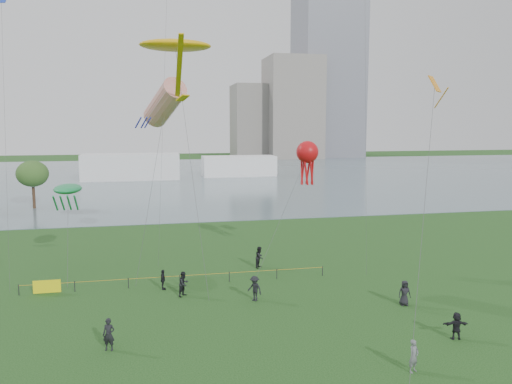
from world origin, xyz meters
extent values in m
plane|color=#153912|center=(0.00, 0.00, 0.00)|extent=(400.00, 400.00, 0.00)
cube|color=slate|center=(0.00, 100.00, 0.02)|extent=(400.00, 120.00, 0.08)
cube|color=slate|center=(62.00, 168.00, 60.00)|extent=(24.00, 24.00, 120.00)
cube|color=slate|center=(46.00, 162.00, 19.00)|extent=(20.00, 20.00, 38.00)
cube|color=slate|center=(32.00, 168.00, 14.00)|extent=(16.00, 18.00, 28.00)
cube|color=white|center=(-12.00, 95.00, 3.00)|extent=(22.00, 8.00, 6.00)
cube|color=white|center=(14.00, 98.00, 2.50)|extent=(18.00, 7.00, 5.00)
cylinder|color=#362418|center=(-24.98, 56.25, 1.65)|extent=(0.44, 0.44, 3.31)
ellipsoid|color=#395F25|center=(-24.98, 56.25, 5.37)|extent=(4.71, 4.71, 3.97)
cylinder|color=black|center=(-17.24, 14.71, 0.42)|extent=(0.07, 0.07, 0.85)
cylinder|color=black|center=(-13.24, 14.71, 0.42)|extent=(0.07, 0.07, 0.85)
cylinder|color=black|center=(-9.24, 14.71, 0.42)|extent=(0.07, 0.07, 0.85)
cylinder|color=black|center=(-5.24, 14.71, 0.42)|extent=(0.07, 0.07, 0.85)
cylinder|color=black|center=(-1.24, 14.71, 0.42)|extent=(0.07, 0.07, 0.85)
cylinder|color=black|center=(2.76, 14.71, 0.42)|extent=(0.07, 0.07, 0.85)
cylinder|color=black|center=(6.76, 14.71, 0.42)|extent=(0.07, 0.07, 0.85)
cylinder|color=gold|center=(-5.24, 14.71, 0.75)|extent=(24.00, 0.03, 0.03)
cube|color=yellow|center=(-15.24, 14.71, 0.55)|extent=(2.00, 0.04, 1.00)
imported|color=slate|center=(5.83, -2.06, 0.87)|extent=(0.75, 0.66, 1.74)
imported|color=black|center=(-5.09, 12.03, 0.94)|extent=(1.15, 1.15, 1.88)
imported|color=black|center=(-0.11, 9.95, 0.93)|extent=(1.30, 1.36, 1.86)
imported|color=black|center=(-6.59, 13.84, 0.79)|extent=(0.41, 0.94, 1.59)
imported|color=black|center=(10.12, 6.91, 0.90)|extent=(0.95, 0.68, 1.80)
imported|color=black|center=(10.37, 1.07, 0.83)|extent=(1.60, 0.72, 1.66)
imported|color=black|center=(-9.84, 3.76, 0.94)|extent=(0.78, 0.62, 1.87)
imported|color=black|center=(2.05, 18.21, 0.96)|extent=(1.13, 1.18, 1.92)
cylinder|color=#3F3F42|center=(-4.23, 13.72, 9.48)|extent=(1.76, 6.21, 18.97)
ellipsoid|color=#DCA00B|center=(-5.10, 16.81, 18.96)|extent=(5.69, 3.55, 0.89)
cube|color=#DCA00B|center=(-5.10, 12.61, 16.56)|extent=(0.36, 6.98, 4.09)
cube|color=#DCA00B|center=(-5.10, 8.81, 14.46)|extent=(0.95, 0.95, 0.42)
cylinder|color=#3F3F42|center=(-7.37, 16.37, 7.25)|extent=(2.73, 2.46, 14.50)
cylinder|color=red|center=(-6.02, 17.58, 14.50)|extent=(3.87, 5.27, 3.97)
cylinder|color=#1C1EC4|center=(-7.42, 16.38, 12.90)|extent=(0.60, 1.13, 0.88)
cylinder|color=#1C1EC4|center=(-7.70, 16.76, 12.90)|extent=(0.60, 1.13, 0.88)
cylinder|color=#1C1EC4|center=(-8.15, 16.61, 12.90)|extent=(0.60, 1.13, 0.88)
cylinder|color=#1C1EC4|center=(-8.15, 16.14, 12.90)|extent=(0.60, 1.13, 0.88)
cylinder|color=#1C1EC4|center=(-7.70, 16.00, 12.90)|extent=(0.60, 1.13, 0.88)
cylinder|color=#3F3F42|center=(-14.17, 18.43, 3.61)|extent=(0.45, 5.23, 7.23)
ellipsoid|color=#188544|center=(-14.39, 21.03, 7.22)|extent=(2.30, 4.15, 0.81)
cylinder|color=#188544|center=(-15.19, 19.43, 6.22)|extent=(0.16, 1.79, 1.54)
cylinder|color=#188544|center=(-14.64, 19.43, 6.22)|extent=(0.16, 1.79, 1.54)
cylinder|color=#188544|center=(-14.09, 19.43, 6.22)|extent=(0.16, 1.79, 1.54)
cylinder|color=#188544|center=(-13.54, 19.43, 6.22)|extent=(0.16, 1.79, 1.54)
cylinder|color=#3F3F42|center=(3.45, 15.88, 5.17)|extent=(5.81, 4.40, 10.35)
sphere|color=#B80D12|center=(6.33, 18.06, 10.33)|extent=(1.97, 1.97, 1.97)
cylinder|color=#B80D12|center=(6.83, 18.06, 8.73)|extent=(0.18, 0.54, 2.60)
cylinder|color=#B80D12|center=(6.58, 18.50, 8.73)|extent=(0.49, 0.36, 2.61)
cylinder|color=#B80D12|center=(6.08, 18.50, 8.73)|extent=(0.49, 0.36, 2.61)
cylinder|color=#B80D12|center=(5.83, 18.06, 8.73)|extent=(0.18, 0.54, 2.60)
cylinder|color=#B80D12|center=(6.08, 17.63, 8.73)|extent=(0.49, 0.36, 2.61)
cylinder|color=#B80D12|center=(6.58, 17.63, 8.73)|extent=(0.49, 0.36, 2.61)
cylinder|color=#3F3F42|center=(8.47, 2.03, 7.77)|extent=(7.60, 11.54, 15.56)
cube|color=orange|center=(12.25, 7.79, 15.55)|extent=(1.40, 1.40, 1.15)
cylinder|color=orange|center=(12.25, 6.89, 14.55)|extent=(0.08, 1.58, 1.35)
camera|label=1|loc=(-7.16, -24.29, 12.74)|focal=35.00mm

